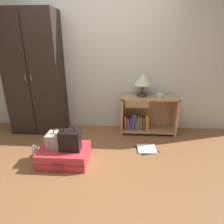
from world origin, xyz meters
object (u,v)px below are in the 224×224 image
Objects in this scene: wardrobe at (35,75)px; bottle at (35,152)px; open_book_on_floor at (147,149)px; handbag at (70,140)px; suitcase_large at (65,155)px; bowl at (160,95)px; table_lamp at (143,80)px; train_case at (58,140)px; bookshelf at (146,115)px.

bottle is (0.30, -0.93, -0.94)m from wardrobe.
handbag is at bearing -158.81° from open_book_on_floor.
bowl is at bearing 35.65° from suitcase_large.
bowl is 0.34× the size of open_book_on_floor.
table_lamp is 1.16m from open_book_on_floor.
bowl is (0.31, -0.02, -0.26)m from table_lamp.
suitcase_large is 0.23m from train_case.
handbag is at bearing -14.73° from suitcase_large.
wardrobe is 1.48m from handbag.
wardrobe is 1.87m from table_lamp.
train_case is at bearing -164.49° from open_book_on_floor.
table_lamp is 1.76m from suitcase_large.
wardrobe is 2.08m from bookshelf.
bottle is (-1.56, -1.00, -0.87)m from table_lamp.
train_case is (-1.52, -0.99, -0.39)m from bowl.
wardrobe reaches higher than train_case.
wardrobe reaches higher than handbag.
bottle is (-0.55, 0.08, -0.26)m from handbag.
bottle is at bearing -72.08° from wardrobe.
train_case is at bearing -140.09° from table_lamp.
open_book_on_floor is (-0.25, -0.64, -0.70)m from bowl.
bowl is at bearing 33.06° from train_case.
train_case is (0.65, -0.94, -0.72)m from wardrobe.
suitcase_large is 0.45m from bottle.
open_book_on_floor is (0.06, -0.66, -0.95)m from table_lamp.
table_lamp reaches higher than bottle.
table_lamp is (1.86, 0.07, -0.07)m from wardrobe.
bowl reaches higher than suitcase_large.
suitcase_large is 1.74× the size of open_book_on_floor.
handbag is at bearing -136.43° from bookshelf.
table_lamp is 1.71m from train_case.
table_lamp is 1.60m from handbag.
handbag is 1.84× the size of bottle.
handbag is (0.19, -0.06, 0.04)m from train_case.
handbag is at bearing -141.52° from bowl.
open_book_on_floor is at bearing 15.51° from train_case.
bookshelf is at bearing 30.44° from bottle.
handbag is (0.11, -0.03, 0.25)m from suitcase_large.
table_lamp is 2.05m from bottle.
train_case is at bearing 157.42° from suitcase_large.
bookshelf is 2.41× the size of table_lamp.
bowl is 0.35× the size of handbag.
handbag is 1.20m from open_book_on_floor.
bookshelf is at bearing 40.24° from suitcase_large.
bottle is at bearing 177.36° from train_case.
table_lamp is 1.06× the size of open_book_on_floor.
wardrobe is 10.13× the size of bottle.
train_case is 1.35m from open_book_on_floor.
open_book_on_floor is (1.92, -0.59, -1.03)m from wardrobe.
wardrobe is at bearing -178.75° from bowl.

